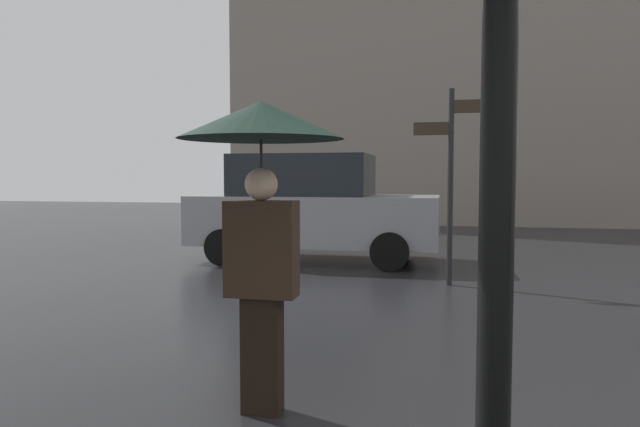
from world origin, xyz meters
The scene contains 3 objects.
pedestrian_with_umbrella centered at (-1.62, 1.27, 1.63)m, with size 1.06×1.06×2.01m.
parked_car_left centered at (-2.85, 8.09, 0.98)m, with size 4.42×2.01×1.94m.
street_signpost centered at (-0.40, 6.12, 1.68)m, with size 1.08×0.08×2.76m.
Camera 1 is at (-0.48, -2.29, 1.53)m, focal length 32.83 mm.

